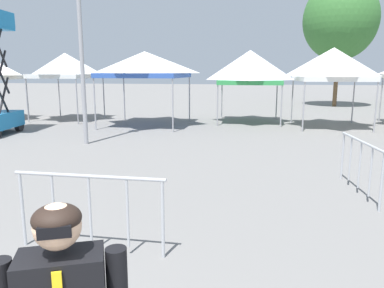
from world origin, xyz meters
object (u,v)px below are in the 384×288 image
at_px(canopy_tent_far_left, 145,65).
at_px(crowd_barrier_by_lift, 89,198).
at_px(canopy_tent_behind_center, 333,64).
at_px(tree_behind_tents_center, 340,20).
at_px(light_pole_near_lift, 79,11).
at_px(canopy_tent_center, 250,67).
at_px(crowd_barrier_mid_lot, 360,157).
at_px(canopy_tent_behind_left, 65,66).

bearing_deg(canopy_tent_far_left, crowd_barrier_by_lift, -76.94).
xyz_separation_m(canopy_tent_far_left, canopy_tent_behind_center, (8.02, 0.83, -0.00)).
bearing_deg(tree_behind_tents_center, light_pole_near_lift, -124.82).
xyz_separation_m(canopy_tent_center, tree_behind_tents_center, (5.68, 9.32, 3.18)).
distance_m(tree_behind_tents_center, crowd_barrier_mid_lot, 20.58).
bearing_deg(crowd_barrier_mid_lot, canopy_tent_behind_left, 139.12).
relative_size(light_pole_near_lift, tree_behind_tents_center, 0.88).
distance_m(canopy_tent_behind_left, canopy_tent_far_left, 4.60).
bearing_deg(canopy_tent_far_left, light_pole_near_lift, -99.08).
relative_size(canopy_tent_far_left, tree_behind_tents_center, 0.42).
relative_size(canopy_tent_center, crowd_barrier_by_lift, 1.60).
bearing_deg(canopy_tent_behind_center, crowd_barrier_by_lift, -112.86).
distance_m(canopy_tent_behind_left, canopy_tent_center, 8.96).
distance_m(canopy_tent_far_left, tree_behind_tents_center, 15.43).
bearing_deg(light_pole_near_lift, tree_behind_tents_center, 55.18).
bearing_deg(canopy_tent_center, light_pole_near_lift, -129.36).
bearing_deg(canopy_tent_far_left, canopy_tent_center, 22.12).
distance_m(canopy_tent_far_left, crowd_barrier_by_lift, 12.19).
height_order(canopy_tent_far_left, light_pole_near_lift, light_pole_near_lift).
bearing_deg(tree_behind_tents_center, crowd_barrier_mid_lot, -99.51).
bearing_deg(crowd_barrier_mid_lot, crowd_barrier_by_lift, -142.63).
xyz_separation_m(light_pole_near_lift, tree_behind_tents_center, (10.93, 15.72, 1.50)).
bearing_deg(canopy_tent_behind_left, canopy_tent_far_left, -16.05).
relative_size(light_pole_near_lift, crowd_barrier_mid_lot, 3.54).
bearing_deg(crowd_barrier_by_lift, canopy_tent_far_left, 103.06).
relative_size(canopy_tent_far_left, canopy_tent_behind_center, 1.05).
xyz_separation_m(canopy_tent_far_left, tree_behind_tents_center, (10.20, 11.16, 3.07)).
bearing_deg(light_pole_near_lift, canopy_tent_far_left, 80.92).
relative_size(canopy_tent_behind_left, canopy_tent_behind_center, 0.97).
bearing_deg(crowd_barrier_by_lift, crowd_barrier_mid_lot, 37.37).
height_order(canopy_tent_behind_center, crowd_barrier_mid_lot, canopy_tent_behind_center).
relative_size(canopy_tent_center, crowd_barrier_mid_lot, 1.60).
distance_m(light_pole_near_lift, crowd_barrier_mid_lot, 9.29).
xyz_separation_m(canopy_tent_behind_left, canopy_tent_far_left, (4.42, -1.27, 0.02)).
distance_m(canopy_tent_center, light_pole_near_lift, 8.45).
height_order(canopy_tent_center, crowd_barrier_mid_lot, canopy_tent_center).
bearing_deg(tree_behind_tents_center, crowd_barrier_by_lift, -108.11).
height_order(canopy_tent_center, light_pole_near_lift, light_pole_near_lift).
xyz_separation_m(canopy_tent_center, crowd_barrier_by_lift, (-1.80, -13.57, -1.82)).
relative_size(canopy_tent_behind_left, crowd_barrier_by_lift, 1.56).
xyz_separation_m(canopy_tent_far_left, crowd_barrier_mid_lot, (6.90, -8.53, -1.93)).
height_order(tree_behind_tents_center, crowd_barrier_mid_lot, tree_behind_tents_center).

